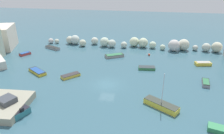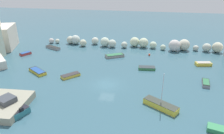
{
  "view_description": "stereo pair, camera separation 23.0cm",
  "coord_description": "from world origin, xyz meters",
  "px_view_note": "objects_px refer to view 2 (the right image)",
  "views": [
    {
      "loc": [
        6.24,
        -30.77,
        17.06
      ],
      "look_at": [
        0.0,
        5.17,
        1.0
      ],
      "focal_mm": 33.55,
      "sensor_mm": 36.0,
      "label": 1
    },
    {
      "loc": [
        6.47,
        -30.73,
        17.06
      ],
      "look_at": [
        0.0,
        5.17,
        1.0
      ],
      "focal_mm": 33.55,
      "sensor_mm": 36.0,
      "label": 2
    }
  ],
  "objects_px": {
    "moored_boat_6": "(147,68)",
    "moored_boat_7": "(203,64)",
    "moored_boat_2": "(53,48)",
    "channel_buoy": "(149,55)",
    "moored_boat_4": "(38,71)",
    "moored_boat_9": "(206,83)",
    "moored_boat_1": "(10,105)",
    "moored_boat_3": "(161,105)",
    "moored_boat_5": "(71,75)",
    "moored_boat_0": "(115,56)",
    "moored_boat_8": "(25,53)"
  },
  "relations": [
    {
      "from": "moored_boat_6",
      "to": "moored_boat_7",
      "type": "bearing_deg",
      "value": 13.52
    },
    {
      "from": "channel_buoy",
      "to": "moored_boat_9",
      "type": "height_order",
      "value": "moored_boat_9"
    },
    {
      "from": "moored_boat_9",
      "to": "moored_boat_8",
      "type": "bearing_deg",
      "value": -92.5
    },
    {
      "from": "moored_boat_0",
      "to": "moored_boat_2",
      "type": "bearing_deg",
      "value": 141.34
    },
    {
      "from": "moored_boat_2",
      "to": "moored_boat_7",
      "type": "height_order",
      "value": "moored_boat_7"
    },
    {
      "from": "moored_boat_3",
      "to": "moored_boat_8",
      "type": "bearing_deg",
      "value": -175.51
    },
    {
      "from": "moored_boat_0",
      "to": "moored_boat_5",
      "type": "distance_m",
      "value": 13.06
    },
    {
      "from": "moored_boat_7",
      "to": "moored_boat_8",
      "type": "xyz_separation_m",
      "value": [
        -39.56,
        -0.68,
        -0.06
      ]
    },
    {
      "from": "moored_boat_4",
      "to": "moored_boat_8",
      "type": "height_order",
      "value": "moored_boat_4"
    },
    {
      "from": "moored_boat_3",
      "to": "moored_boat_5",
      "type": "relative_size",
      "value": 1.58
    },
    {
      "from": "moored_boat_4",
      "to": "moored_boat_7",
      "type": "xyz_separation_m",
      "value": [
        31.84,
        9.35,
        0.04
      ]
    },
    {
      "from": "moored_boat_5",
      "to": "moored_boat_8",
      "type": "relative_size",
      "value": 1.24
    },
    {
      "from": "moored_boat_1",
      "to": "moored_boat_3",
      "type": "distance_m",
      "value": 20.87
    },
    {
      "from": "moored_boat_0",
      "to": "moored_boat_1",
      "type": "distance_m",
      "value": 25.1
    },
    {
      "from": "moored_boat_1",
      "to": "moored_boat_5",
      "type": "xyz_separation_m",
      "value": [
        4.59,
        11.17,
        -0.4
      ]
    },
    {
      "from": "moored_boat_6",
      "to": "moored_boat_8",
      "type": "height_order",
      "value": "moored_boat_8"
    },
    {
      "from": "moored_boat_6",
      "to": "moored_boat_9",
      "type": "distance_m",
      "value": 11.06
    },
    {
      "from": "channel_buoy",
      "to": "moored_boat_0",
      "type": "height_order",
      "value": "moored_boat_0"
    },
    {
      "from": "moored_boat_3",
      "to": "moored_boat_8",
      "type": "xyz_separation_m",
      "value": [
        -30.41,
        16.28,
        -0.16
      ]
    },
    {
      "from": "moored_boat_2",
      "to": "moored_boat_7",
      "type": "xyz_separation_m",
      "value": [
        35.09,
        -4.5,
        0.07
      ]
    },
    {
      "from": "moored_boat_0",
      "to": "moored_boat_4",
      "type": "xyz_separation_m",
      "value": [
        -13.06,
        -10.9,
        -0.02
      ]
    },
    {
      "from": "channel_buoy",
      "to": "moored_boat_1",
      "type": "relative_size",
      "value": 0.08
    },
    {
      "from": "moored_boat_0",
      "to": "moored_boat_9",
      "type": "distance_m",
      "value": 20.19
    },
    {
      "from": "channel_buoy",
      "to": "moored_boat_6",
      "type": "distance_m",
      "value": 7.78
    },
    {
      "from": "moored_boat_1",
      "to": "moored_boat_8",
      "type": "xyz_separation_m",
      "value": [
        -9.95,
        20.42,
        -0.39
      ]
    },
    {
      "from": "moored_boat_4",
      "to": "moored_boat_5",
      "type": "bearing_deg",
      "value": 29.67
    },
    {
      "from": "moored_boat_4",
      "to": "moored_boat_8",
      "type": "bearing_deg",
      "value": 166.16
    },
    {
      "from": "moored_boat_1",
      "to": "moored_boat_4",
      "type": "distance_m",
      "value": 11.96
    },
    {
      "from": "moored_boat_3",
      "to": "moored_boat_1",
      "type": "bearing_deg",
      "value": -135.92
    },
    {
      "from": "channel_buoy",
      "to": "moored_boat_8",
      "type": "height_order",
      "value": "moored_boat_8"
    },
    {
      "from": "moored_boat_9",
      "to": "moored_boat_5",
      "type": "bearing_deg",
      "value": -77.66
    },
    {
      "from": "channel_buoy",
      "to": "moored_boat_8",
      "type": "bearing_deg",
      "value": -171.16
    },
    {
      "from": "moored_boat_4",
      "to": "moored_boat_6",
      "type": "relative_size",
      "value": 1.29
    },
    {
      "from": "moored_boat_3",
      "to": "moored_boat_7",
      "type": "height_order",
      "value": "moored_boat_3"
    },
    {
      "from": "moored_boat_0",
      "to": "moored_boat_7",
      "type": "bearing_deg",
      "value": -33.14
    },
    {
      "from": "moored_boat_5",
      "to": "moored_boat_9",
      "type": "xyz_separation_m",
      "value": [
        23.62,
        1.22,
        0.04
      ]
    },
    {
      "from": "moored_boat_2",
      "to": "moored_boat_9",
      "type": "height_order",
      "value": "moored_boat_9"
    },
    {
      "from": "moored_boat_2",
      "to": "moored_boat_7",
      "type": "relative_size",
      "value": 1.32
    },
    {
      "from": "moored_boat_0",
      "to": "moored_boat_5",
      "type": "height_order",
      "value": "moored_boat_0"
    },
    {
      "from": "moored_boat_5",
      "to": "moored_boat_0",
      "type": "bearing_deg",
      "value": 15.43
    },
    {
      "from": "moored_boat_0",
      "to": "moored_boat_6",
      "type": "height_order",
      "value": "moored_boat_0"
    },
    {
      "from": "moored_boat_4",
      "to": "moored_boat_8",
      "type": "xyz_separation_m",
      "value": [
        -7.72,
        8.67,
        -0.01
      ]
    },
    {
      "from": "moored_boat_1",
      "to": "moored_boat_9",
      "type": "height_order",
      "value": "moored_boat_1"
    },
    {
      "from": "moored_boat_2",
      "to": "moored_boat_5",
      "type": "xyz_separation_m",
      "value": [
        10.08,
        -14.42,
        0.0
      ]
    },
    {
      "from": "moored_boat_0",
      "to": "moored_boat_1",
      "type": "relative_size",
      "value": 0.73
    },
    {
      "from": "channel_buoy",
      "to": "moored_boat_1",
      "type": "distance_m",
      "value": 31.03
    },
    {
      "from": "moored_boat_1",
      "to": "moored_boat_6",
      "type": "height_order",
      "value": "moored_boat_1"
    },
    {
      "from": "moored_boat_1",
      "to": "moored_boat_9",
      "type": "xyz_separation_m",
      "value": [
        28.21,
        12.38,
        -0.36
      ]
    },
    {
      "from": "moored_boat_7",
      "to": "moored_boat_9",
      "type": "distance_m",
      "value": 8.82
    },
    {
      "from": "moored_boat_4",
      "to": "moored_boat_6",
      "type": "distance_m",
      "value": 21.13
    }
  ]
}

